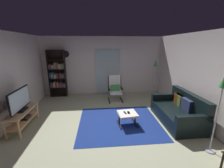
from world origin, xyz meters
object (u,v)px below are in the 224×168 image
object	(u,v)px
lounge_armchair	(115,87)
tv_remote	(125,113)
bookshelf_near_tv	(57,74)
floor_lamp_by_shelf	(156,68)
leather_sofa	(178,111)
wall_clock	(66,54)
cell_phone	(129,113)
ottoman	(127,115)
floor_lamp_by_sofa	(222,93)
television	(20,101)
tv_stand	(23,116)

from	to	relation	value
lounge_armchair	tv_remote	xyz separation A→B (m)	(0.06, -1.95, -0.16)
tv_remote	bookshelf_near_tv	bearing A→B (deg)	121.49
bookshelf_near_tv	floor_lamp_by_shelf	world-z (taller)	bookshelf_near_tv
leather_sofa	wall_clock	bearing A→B (deg)	143.60
cell_phone	wall_clock	bearing A→B (deg)	129.12
lounge_armchair	cell_phone	world-z (taller)	lounge_armchair
lounge_armchair	wall_clock	xyz separation A→B (m)	(-2.06, 0.85, 1.32)
bookshelf_near_tv	ottoman	world-z (taller)	bookshelf_near_tv
bookshelf_near_tv	floor_lamp_by_sofa	bearing A→B (deg)	-43.08
floor_lamp_by_shelf	leather_sofa	bearing A→B (deg)	-91.28
floor_lamp_by_shelf	lounge_armchair	bearing A→B (deg)	-174.49
television	bookshelf_near_tv	world-z (taller)	bookshelf_near_tv
tv_stand	floor_lamp_by_shelf	xyz separation A→B (m)	(4.49, 2.01, 0.96)
lounge_armchair	floor_lamp_by_sofa	size ratio (longest dim) A/B	0.60
television	tv_remote	xyz separation A→B (m)	(2.82, -0.10, -0.43)
bookshelf_near_tv	floor_lamp_by_shelf	bearing A→B (deg)	-7.59
television	ottoman	bearing A→B (deg)	-2.13
leather_sofa	ottoman	distance (m)	1.55
bookshelf_near_tv	cell_phone	world-z (taller)	bookshelf_near_tv
tv_stand	floor_lamp_by_shelf	bearing A→B (deg)	24.09
cell_phone	floor_lamp_by_sofa	bearing A→B (deg)	-37.96
bookshelf_near_tv	ottoman	distance (m)	3.79
lounge_armchair	bookshelf_near_tv	bearing A→B (deg)	163.56
television	ottoman	distance (m)	2.94
television	wall_clock	xyz separation A→B (m)	(0.70, 2.70, 1.05)
bookshelf_near_tv	ottoman	bearing A→B (deg)	-45.96
lounge_armchair	ottoman	bearing A→B (deg)	-86.09
floor_lamp_by_sofa	television	bearing A→B (deg)	163.42
tv_remote	tv_stand	bearing A→B (deg)	165.94
bookshelf_near_tv	tv_remote	xyz separation A→B (m)	(2.52, -2.68, -0.61)
tv_stand	floor_lamp_by_shelf	world-z (taller)	floor_lamp_by_shelf
leather_sofa	lounge_armchair	distance (m)	2.56
television	floor_lamp_by_shelf	bearing A→B (deg)	24.20
tv_stand	lounge_armchair	world-z (taller)	lounge_armchair
lounge_armchair	wall_clock	bearing A→B (deg)	157.56
television	floor_lamp_by_shelf	xyz separation A→B (m)	(4.49, 2.02, 0.49)
ottoman	floor_lamp_by_shelf	distance (m)	2.84
floor_lamp_by_sofa	tv_stand	bearing A→B (deg)	163.32
television	floor_lamp_by_sofa	bearing A→B (deg)	-16.58
lounge_armchair	cell_phone	bearing A→B (deg)	-85.04
cell_phone	television	bearing A→B (deg)	178.70
leather_sofa	wall_clock	xyz separation A→B (m)	(-3.74, 2.76, 1.53)
wall_clock	lounge_armchair	bearing A→B (deg)	-22.44
ottoman	tv_remote	xyz separation A→B (m)	(-0.07, 0.01, 0.07)
leather_sofa	lounge_armchair	bearing A→B (deg)	131.43
bookshelf_near_tv	wall_clock	xyz separation A→B (m)	(0.40, 0.12, 0.87)
tv_remote	floor_lamp_by_sofa	size ratio (longest dim) A/B	0.08
wall_clock	bookshelf_near_tv	bearing A→B (deg)	-162.93
cell_phone	floor_lamp_by_shelf	world-z (taller)	floor_lamp_by_shelf
leather_sofa	ottoman	size ratio (longest dim) A/B	3.01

